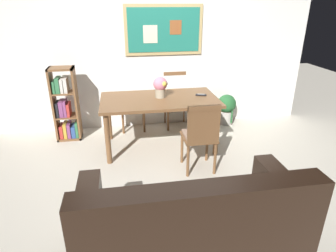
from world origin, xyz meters
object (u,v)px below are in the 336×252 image
bookshelf (65,108)px  tv_remote (201,95)px  dining_chair_far_right (176,95)px  potted_ivy (226,108)px  leather_couch (192,223)px  flower_vase (160,86)px  dining_chair_far_left (132,97)px  dining_table (160,105)px  dining_chair_near_right (201,132)px

bookshelf → tv_remote: bookshelf is taller
dining_chair_far_right → potted_ivy: bearing=-6.9°
leather_couch → flower_vase: (0.05, 2.07, 0.59)m
dining_chair_far_left → flower_vase: size_ratio=3.14×
leather_couch → bookshelf: bearing=117.8°
leather_couch → potted_ivy: 3.00m
potted_ivy → tv_remote: (-0.66, -0.65, 0.47)m
dining_table → dining_chair_far_right: (0.39, 0.79, -0.11)m
dining_table → potted_ivy: bearing=28.3°
dining_chair_far_right → flower_vase: (-0.36, -0.74, 0.37)m
dining_table → dining_chair_far_right: 0.89m
dining_table → bookshelf: (-1.37, 0.52, -0.14)m
bookshelf → potted_ivy: bookshelf is taller
dining_chair_far_right → flower_vase: flower_vase is taller
potted_ivy → tv_remote: 1.04m
dining_table → tv_remote: size_ratio=10.00×
dining_chair_near_right → potted_ivy: 1.72m
dining_chair_near_right → leather_couch: 1.33m
leather_couch → bookshelf: (-1.34, 2.54, 0.19)m
dining_chair_near_right → bookshelf: bookshelf is taller
dining_chair_near_right → potted_ivy: dining_chair_near_right is taller
bookshelf → tv_remote: 2.05m
bookshelf → flower_vase: 1.52m
dining_chair_far_left → potted_ivy: size_ratio=1.75×
potted_ivy → tv_remote: size_ratio=3.20×
dining_table → leather_couch: bearing=-90.8°
tv_remote → dining_chair_near_right: bearing=-105.2°
dining_chair_far_left → leather_couch: (0.32, -2.81, -0.22)m
dining_chair_far_right → bookshelf: bookshelf is taller
dining_chair_near_right → potted_ivy: bearing=58.9°
dining_table → dining_chair_far_right: bearing=64.0°
flower_vase → potted_ivy: bearing=26.9°
dining_chair_far_right → leather_couch: 2.85m
dining_chair_near_right → leather_couch: dining_chair_near_right is taller
potted_ivy → bookshelf: bearing=-176.5°
dining_table → dining_chair_far_left: 0.88m
dining_table → flower_vase: 0.26m
dining_table → potted_ivy: dining_table is taller
dining_table → flower_vase: flower_vase is taller
bookshelf → flower_vase: (1.39, -0.47, 0.40)m
dining_table → bookshelf: bookshelf is taller
dining_chair_far_right → tv_remote: size_ratio=5.61×
dining_chair_near_right → leather_couch: size_ratio=0.51×
tv_remote → dining_chair_far_left: bearing=141.4°
potted_ivy → flower_vase: flower_vase is taller
dining_chair_far_right → leather_couch: dining_chair_far_right is taller
flower_vase → dining_chair_near_right: bearing=-66.1°
dining_chair_near_right → potted_ivy: (0.88, 1.46, -0.26)m
dining_chair_far_right → tv_remote: bearing=-73.6°
dining_chair_far_left → dining_chair_far_right: bearing=-0.5°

